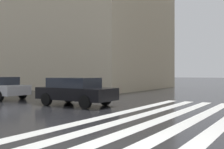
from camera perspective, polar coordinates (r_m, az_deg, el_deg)
name	(u,v)px	position (r m, az deg, el deg)	size (l,w,h in m)	color
zebra_crossing	(191,122)	(9.59, 16.27, -9.52)	(13.00, 6.50, 0.01)	silver
car_black	(75,91)	(13.93, -7.75, -3.38)	(1.85, 4.10, 1.41)	black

